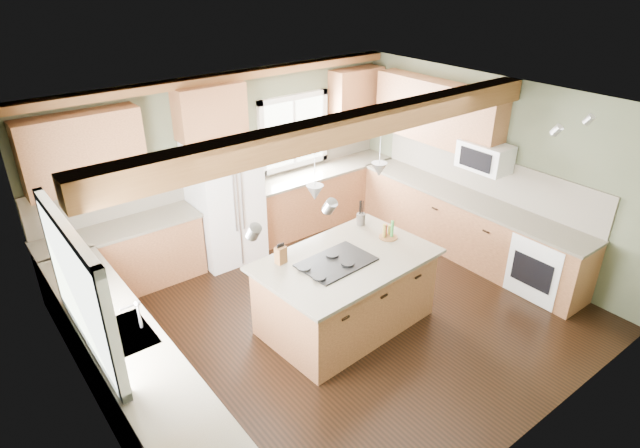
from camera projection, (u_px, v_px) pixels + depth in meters
floor at (335, 317)px, 6.65m from camera, size 5.60×5.60×0.00m
ceiling at (339, 111)px, 5.46m from camera, size 5.60×5.60×0.00m
wall_back at (229, 162)px, 7.81m from camera, size 5.60×0.00×5.60m
wall_left at (82, 316)px, 4.53m from camera, size 0.00×5.00×5.00m
wall_right at (489, 169)px, 7.58m from camera, size 0.00×5.00×5.00m
ceiling_beam at (349, 127)px, 5.41m from camera, size 5.55×0.26×0.26m
soffit_trim at (225, 78)px, 7.18m from camera, size 5.55×0.20×0.10m
backsplash_back at (229, 168)px, 7.84m from camera, size 5.58×0.03×0.58m
backsplash_right at (485, 174)px, 7.65m from camera, size 0.03×3.70×0.58m
base_cab_back_left at (125, 260)px, 7.02m from camera, size 2.02×0.60×0.88m
counter_back_left at (119, 229)px, 6.81m from camera, size 2.06×0.64×0.04m
base_cab_back_right at (321, 197)px, 8.81m from camera, size 2.62×0.60×0.88m
counter_back_right at (321, 171)px, 8.60m from camera, size 2.66×0.64×0.04m
base_cab_left at (131, 374)px, 5.12m from camera, size 0.60×3.70×0.88m
counter_left at (123, 336)px, 4.91m from camera, size 0.64×3.74×0.04m
base_cab_right at (465, 227)px, 7.85m from camera, size 0.60×3.70×0.88m
counter_right at (469, 199)px, 7.64m from camera, size 0.64×3.74×0.04m
upper_cab_back_left at (83, 151)px, 6.31m from camera, size 1.40×0.35×0.90m
upper_cab_over_fridge at (210, 111)px, 7.14m from camera, size 0.96×0.35×0.70m
upper_cab_right at (437, 112)px, 7.82m from camera, size 0.35×2.20×0.90m
upper_cab_back_corner at (356, 97)px, 8.65m from camera, size 0.90×0.35×0.90m
window_left at (77, 288)px, 4.46m from camera, size 0.04×1.60×1.05m
window_back at (293, 132)px, 8.31m from camera, size 1.10×0.04×1.00m
sink at (123, 336)px, 4.91m from camera, size 0.50×0.65×0.03m
faucet at (139, 316)px, 4.94m from camera, size 0.02×0.02×0.28m
oven at (545, 265)px, 6.93m from camera, size 0.60×0.72×0.84m
microwave at (485, 156)px, 7.31m from camera, size 0.40×0.70×0.38m
pendant_left at (315, 193)px, 5.40m from camera, size 0.18×0.18×0.16m
pendant_right at (379, 170)px, 5.97m from camera, size 0.18×0.18×0.16m
refrigerator at (225, 201)px, 7.56m from camera, size 0.90×0.74×1.80m
island at (346, 293)px, 6.34m from camera, size 1.99×1.30×0.88m
island_top at (346, 260)px, 6.13m from camera, size 2.13×1.44×0.04m
cooktop at (336, 262)px, 6.02m from camera, size 0.87×0.61×0.02m
knife_block at (281, 255)px, 5.98m from camera, size 0.13×0.11×0.20m
utensil_crock at (361, 219)px, 6.84m from camera, size 0.13×0.13×0.15m
bottle_tray at (389, 230)px, 6.51m from camera, size 0.25×0.25×0.21m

